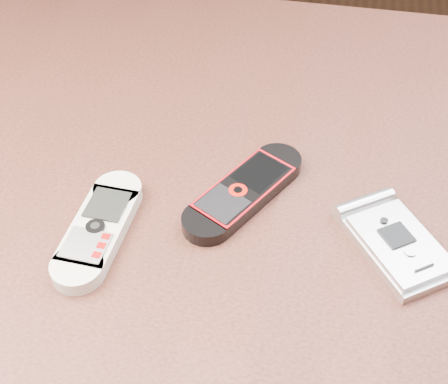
{
  "coord_description": "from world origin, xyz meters",
  "views": [
    {
      "loc": [
        0.09,
        -0.41,
        1.17
      ],
      "look_at": [
        0.01,
        0.0,
        0.76
      ],
      "focal_mm": 50.0,
      "sensor_mm": 36.0,
      "label": 1
    }
  ],
  "objects_px": {
    "nokia_black_red": "(244,191)",
    "motorola_razr": "(397,243)",
    "nokia_white": "(99,228)",
    "table": "(219,268)"
  },
  "relations": [
    {
      "from": "nokia_black_red",
      "to": "motorola_razr",
      "type": "height_order",
      "value": "motorola_razr"
    },
    {
      "from": "nokia_white",
      "to": "motorola_razr",
      "type": "xyz_separation_m",
      "value": [
        0.26,
        0.03,
        0.0
      ]
    },
    {
      "from": "nokia_white",
      "to": "motorola_razr",
      "type": "bearing_deg",
      "value": 9.74
    },
    {
      "from": "nokia_black_red",
      "to": "table",
      "type": "bearing_deg",
      "value": -132.09
    },
    {
      "from": "nokia_white",
      "to": "table",
      "type": "bearing_deg",
      "value": 36.47
    },
    {
      "from": "table",
      "to": "motorola_razr",
      "type": "distance_m",
      "value": 0.2
    },
    {
      "from": "table",
      "to": "nokia_white",
      "type": "distance_m",
      "value": 0.16
    },
    {
      "from": "table",
      "to": "nokia_white",
      "type": "xyz_separation_m",
      "value": [
        -0.1,
        -0.06,
        0.11
      ]
    },
    {
      "from": "table",
      "to": "motorola_razr",
      "type": "bearing_deg",
      "value": -11.05
    },
    {
      "from": "motorola_razr",
      "to": "table",
      "type": "bearing_deg",
      "value": 133.72
    }
  ]
}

